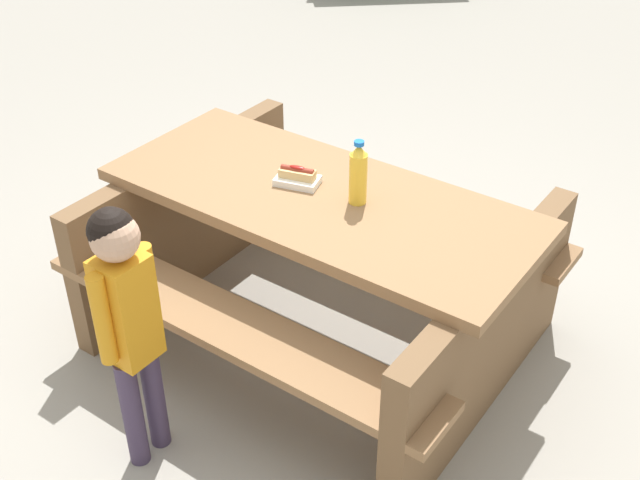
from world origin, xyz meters
The scene contains 5 objects.
ground_plane centered at (0.00, 0.00, 0.00)m, with size 30.00×30.00×0.00m, color gray.
picnic_table centered at (0.00, 0.00, 0.44)m, with size 1.97×1.62×0.75m.
soda_bottle centered at (-0.16, -0.02, 0.88)m, with size 0.07×0.07×0.27m.
hotdog_tray centered at (0.12, -0.03, 0.78)m, with size 0.19×0.13×0.08m.
child_in_coat centered at (0.26, 0.90, 0.70)m, with size 0.18×0.27×1.09m.
Camera 1 is at (-1.31, 2.46, 2.41)m, focal length 44.90 mm.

